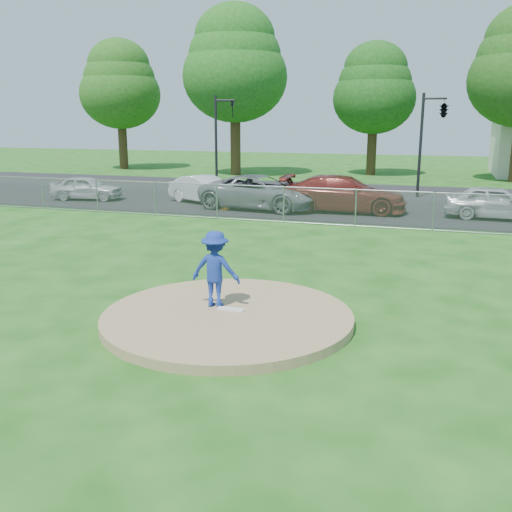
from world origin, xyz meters
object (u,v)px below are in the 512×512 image
Objects in this scene: parked_car_white at (205,190)px; pitcher at (215,269)px; parked_car_silver at (87,188)px; tree_center at (375,88)px; tree_left at (235,63)px; tree_far_left at (120,84)px; parked_car_darkred at (344,194)px; traffic_cone at (226,203)px; traffic_signal_center at (442,112)px; traffic_signal_left at (220,134)px; parked_car_gray at (260,192)px; parked_car_pearl at (496,202)px.

pitcher is at bearing -131.35° from parked_car_white.
tree_center is at bearing -45.13° from parked_car_silver.
tree_far_left is at bearing 169.70° from tree_left.
traffic_cone is at bearing 99.43° from parked_car_darkred.
traffic_signal_center is at bearing -37.64° from parked_car_white.
tree_left reaches higher than parked_car_silver.
traffic_signal_left is at bearing -39.73° from tree_far_left.
traffic_signal_left is 8.78m from parked_car_silver.
traffic_signal_left reaches higher than parked_car_silver.
parked_car_gray is (-3.04, -18.84, -5.65)m from tree_center.
tree_far_left is at bearing 62.20° from parked_car_pearl.
parked_car_pearl is (7.54, -18.43, -5.73)m from tree_center.
traffic_signal_center is 22.35m from pitcher.
tree_center is (10.00, 3.00, -1.77)m from tree_left.
tree_center is 13.12m from traffic_signal_center.
traffic_signal_center is 8.48m from parked_car_darkred.
parked_car_silver is 0.89× the size of parked_car_white.
traffic_signal_center reaches higher than traffic_cone.
pitcher is 16.72m from parked_car_pearl.
pitcher reaches higher than parked_car_pearl.
traffic_cone is at bearing -71.75° from tree_left.
parked_car_darkred is (7.25, -0.58, 0.14)m from parked_car_white.
tree_left is 2.97× the size of parked_car_white.
traffic_cone is at bearing -72.28° from pitcher.
tree_center is 1.76× the size of traffic_signal_left.
tree_far_left reaches higher than parked_car_silver.
parked_car_silver is (-17.83, -6.62, -3.96)m from traffic_signal_center.
tree_left is 2.24× the size of traffic_signal_center.
traffic_cone is (-9.50, -7.57, -4.26)m from traffic_signal_center.
tree_center is 2.63× the size of parked_car_silver.
tree_far_left is 26.07m from parked_car_gray.
parked_car_darkred is at bearing -38.49° from tree_far_left.
tree_far_left reaches higher than parked_car_pearl.
parked_car_white is at bearing 136.11° from traffic_cone.
parked_car_pearl is at bearing -68.16° from traffic_signal_center.
traffic_signal_left reaches higher than pitcher.
parked_car_darkred is at bearing -77.21° from parked_car_gray.
tree_far_left is 6.32× the size of pitcher.
traffic_signal_center is 0.97× the size of parked_car_gray.
pitcher is at bearing -68.90° from traffic_signal_left.
traffic_signal_center reaches higher than parked_car_white.
pitcher is (8.34, -21.62, -2.31)m from traffic_signal_left.
pitcher is at bearing -101.48° from traffic_signal_center.
tree_far_left is at bearing -177.27° from tree_center.
parked_car_gray is (9.82, -0.22, 0.17)m from parked_car_silver.
tree_far_left is 2.55× the size of parked_car_white.
pitcher is at bearing 176.34° from parked_car_darkred.
parked_car_silver is at bearing 95.59° from parked_car_gray.
traffic_signal_left is 0.97× the size of parked_car_darkred.
parked_car_pearl reaches higher than parked_car_silver.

